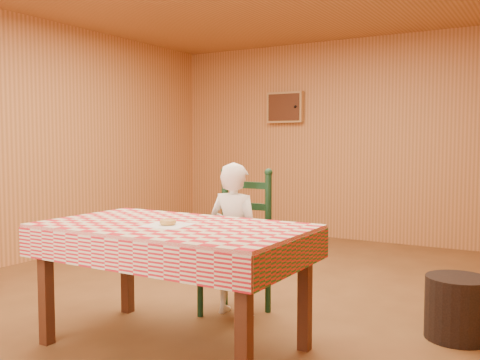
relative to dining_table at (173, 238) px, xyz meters
The scene contains 8 objects.
ground 1.36m from the dining_table, 105.27° to the left, with size 6.00×6.00×0.00m, color brown.
cabin_walls 2.04m from the dining_table, 100.60° to the left, with size 5.10×6.05×2.65m.
dining_table is the anchor object (origin of this frame).
ladder_chair 0.81m from the dining_table, 90.00° to the left, with size 0.44×0.40×1.08m.
seated_child 0.74m from the dining_table, 90.00° to the left, with size 0.41×0.27×1.12m, color white.
napkin 0.10m from the dining_table, 90.00° to the right, with size 0.26×0.26×0.00m, color white.
donut 0.11m from the dining_table, 90.00° to the right, with size 0.10×0.10×0.03m, color gold.
storage_bin 1.89m from the dining_table, 34.86° to the left, with size 0.41×0.41×0.41m, color black.
Camera 1 is at (2.32, -3.72, 1.27)m, focal length 40.00 mm.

